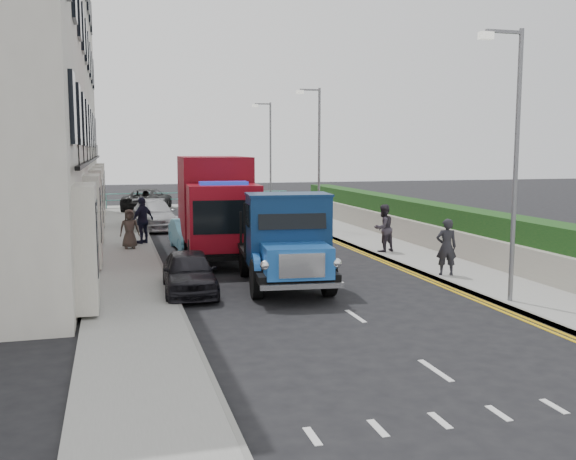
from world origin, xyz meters
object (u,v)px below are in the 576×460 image
at_px(lamp_mid, 317,150).
at_px(red_lorry, 215,204).
at_px(lamp_near, 512,151).
at_px(parked_car_front, 189,272).
at_px(bedford_lorry, 287,246).
at_px(lamp_far, 269,150).
at_px(pedestrian_east_near, 446,247).

distance_m(lamp_mid, red_lorry, 8.92).
bearing_deg(lamp_near, red_lorry, 121.81).
height_order(lamp_near, parked_car_front, lamp_near).
xyz_separation_m(lamp_near, bedford_lorry, (-4.99, 3.32, -2.73)).
distance_m(lamp_far, parked_car_front, 23.99).
xyz_separation_m(lamp_mid, pedestrian_east_near, (0.22, -12.47, -2.99)).
height_order(bedford_lorry, pedestrian_east_near, bedford_lorry).
height_order(lamp_far, parked_car_front, lamp_far).
bearing_deg(parked_car_front, pedestrian_east_near, 2.64).
bearing_deg(lamp_far, parked_car_front, -109.12).
distance_m(lamp_mid, lamp_far, 10.00).
bearing_deg(bedford_lorry, lamp_near, -27.87).
bearing_deg(lamp_far, lamp_mid, -90.00).
distance_m(lamp_far, pedestrian_east_near, 22.67).
xyz_separation_m(lamp_far, bedford_lorry, (-4.99, -22.68, -2.73)).
bearing_deg(lamp_near, lamp_mid, 90.00).
xyz_separation_m(bedford_lorry, red_lorry, (-1.05, 6.43, 0.73)).
bearing_deg(parked_car_front, lamp_near, -21.75).
distance_m(lamp_far, bedford_lorry, 23.39).
bearing_deg(pedestrian_east_near, red_lorry, -29.50).
relative_size(lamp_near, lamp_far, 1.00).
xyz_separation_m(bedford_lorry, parked_car_front, (-2.78, 0.24, -0.66)).
bearing_deg(parked_car_front, lamp_far, 73.72).
bearing_deg(bedford_lorry, pedestrian_east_near, 8.08).
xyz_separation_m(lamp_near, parked_car_front, (-7.78, 3.56, -3.39)).
xyz_separation_m(lamp_mid, lamp_far, (0.00, 10.00, 0.00)).
height_order(red_lorry, pedestrian_east_near, red_lorry).
height_order(lamp_near, lamp_far, same).
bearing_deg(lamp_far, red_lorry, -110.41).
height_order(lamp_near, bedford_lorry, lamp_near).
xyz_separation_m(lamp_far, parked_car_front, (-7.78, -22.44, -3.39)).
bearing_deg(lamp_mid, bedford_lorry, -111.50).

